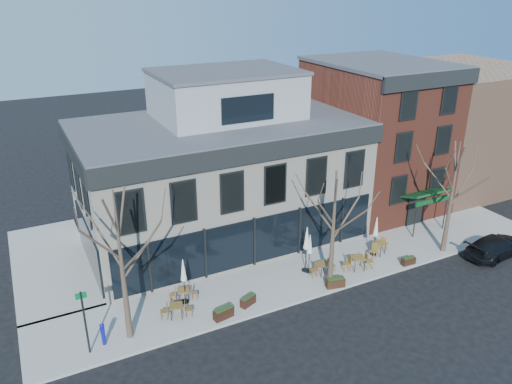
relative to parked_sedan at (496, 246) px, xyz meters
name	(u,v)px	position (x,y,z in m)	size (l,w,h in m)	color
ground	(254,268)	(-14.72, 5.74, -0.69)	(120.00, 120.00, 0.00)	black
sidewalk_front	(316,271)	(-11.47, 3.59, -0.62)	(33.50, 4.70, 0.15)	gray
sidewalk_side	(51,265)	(-25.97, 11.74, -0.62)	(4.50, 12.00, 0.15)	gray
corner_building	(221,172)	(-14.64, 10.80, 4.03)	(18.39, 10.39, 11.10)	beige
red_brick_building	(375,134)	(-1.72, 10.72, 4.94)	(8.20, 11.78, 11.18)	maroon
bg_building	(457,124)	(8.28, 11.74, 4.31)	(12.00, 12.00, 10.00)	#8C664C
tree_corner	(122,265)	(-23.20, 2.53, 3.56)	(3.93, 3.98, 7.92)	#382B21
tree_mid	(333,229)	(-11.71, 1.83, 3.10)	(3.50, 3.55, 7.04)	#382B21
tree_right	(452,196)	(-2.71, 1.83, 3.33)	(3.72, 3.77, 7.48)	#382B21
sign_pole	(85,319)	(-25.22, 2.24, 1.38)	(0.50, 0.10, 3.40)	black
parked_sedan	(496,246)	(0.00, 0.00, 0.00)	(1.94, 4.77, 1.38)	black
call_box	(103,333)	(-24.49, 2.51, 0.12)	(0.25, 0.25, 1.25)	#0C139E
cafe_set_0	(176,310)	(-20.65, 2.96, -0.08)	(1.75, 0.93, 0.90)	brown
cafe_set_1	(183,294)	(-19.82, 4.22, -0.11)	(1.64, 0.88, 0.84)	brown
cafe_set_3	(323,267)	(-11.44, 3.00, -0.07)	(1.73, 0.70, 0.91)	brown
cafe_set_4	(358,262)	(-9.21, 2.48, -0.01)	(2.01, 1.00, 1.03)	brown
cafe_set_5	(379,247)	(-6.81, 3.42, -0.03)	(1.92, 1.09, 0.99)	brown
umbrella_0	(183,272)	(-19.79, 4.04, 1.36)	(0.43, 0.43, 2.70)	black
umbrella_2	(307,240)	(-12.14, 3.80, 1.55)	(0.48, 0.48, 2.97)	black
umbrella_3	(310,246)	(-12.05, 3.58, 1.27)	(0.41, 0.41, 2.57)	black
umbrella_4	(376,228)	(-7.13, 3.49, 1.34)	(0.43, 0.43, 2.67)	black
planter_0	(223,313)	(-18.48, 1.78, -0.24)	(1.13, 0.61, 0.60)	black
planter_1	(248,301)	(-16.82, 2.24, -0.28)	(1.02, 0.71, 0.53)	black
planter_2	(335,282)	(-11.54, 1.54, -0.24)	(1.17, 0.67, 0.61)	black
planter_3	(408,261)	(-6.00, 1.54, -0.29)	(0.92, 0.41, 0.51)	black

